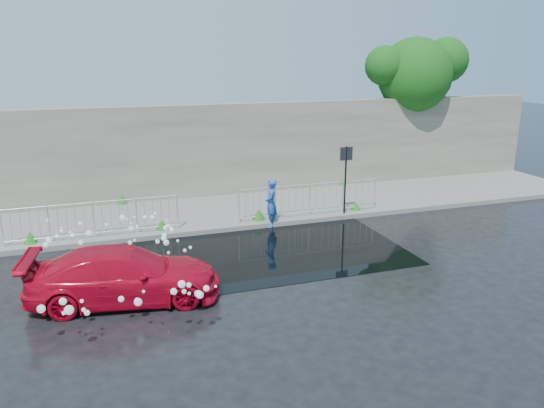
# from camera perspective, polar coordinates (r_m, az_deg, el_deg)

# --- Properties ---
(ground) EXTENTS (90.00, 90.00, 0.00)m
(ground) POSITION_cam_1_polar(r_m,az_deg,el_deg) (14.35, -1.92, -6.60)
(ground) COLOR black
(ground) RESTS_ON ground
(pavement) EXTENTS (30.00, 4.00, 0.15)m
(pavement) POSITION_cam_1_polar(r_m,az_deg,el_deg) (18.89, -6.36, -0.86)
(pavement) COLOR #62625D
(pavement) RESTS_ON ground
(curb) EXTENTS (30.00, 0.25, 0.16)m
(curb) POSITION_cam_1_polar(r_m,az_deg,el_deg) (17.03, -4.88, -2.68)
(curb) COLOR #62625D
(curb) RESTS_ON ground
(retaining_wall) EXTENTS (30.00, 0.60, 3.50)m
(retaining_wall) POSITION_cam_1_polar(r_m,az_deg,el_deg) (20.57, -7.87, 5.70)
(retaining_wall) COLOR #5B584D
(retaining_wall) RESTS_ON pavement
(puddle) EXTENTS (8.00, 5.00, 0.01)m
(puddle) POSITION_cam_1_polar(r_m,az_deg,el_deg) (15.37, -1.23, -5.00)
(puddle) COLOR black
(puddle) RESTS_ON ground
(sign_post) EXTENTS (0.45, 0.06, 2.50)m
(sign_post) POSITION_cam_1_polar(r_m,az_deg,el_deg) (18.11, 7.94, 3.74)
(sign_post) COLOR black
(sign_post) RESTS_ON ground
(tree) EXTENTS (4.80, 3.19, 6.19)m
(tree) POSITION_cam_1_polar(r_m,az_deg,el_deg) (24.19, 15.33, 13.50)
(tree) COLOR #332114
(tree) RESTS_ON ground
(railing_left) EXTENTS (5.05, 0.05, 1.10)m
(railing_left) POSITION_cam_1_polar(r_m,az_deg,el_deg) (16.73, -18.64, -1.47)
(railing_left) COLOR silver
(railing_left) RESTS_ON pavement
(railing_right) EXTENTS (5.05, 0.05, 1.10)m
(railing_right) POSITION_cam_1_polar(r_m,az_deg,el_deg) (18.07, 4.06, 0.60)
(railing_right) COLOR silver
(railing_right) RESTS_ON pavement
(weeds) EXTENTS (12.17, 3.93, 0.37)m
(weeds) POSITION_cam_1_polar(r_m,az_deg,el_deg) (18.24, -7.24, -0.72)
(weeds) COLOR #195717
(weeds) RESTS_ON pavement
(water_spray) EXTENTS (3.69, 5.62, 1.03)m
(water_spray) POSITION_cam_1_polar(r_m,az_deg,el_deg) (13.20, -15.53, -5.71)
(water_spray) COLOR white
(water_spray) RESTS_ON ground
(red_car) EXTENTS (4.51, 2.35, 1.25)m
(red_car) POSITION_cam_1_polar(r_m,az_deg,el_deg) (12.62, -15.60, -7.38)
(red_car) COLOR #B5071F
(red_car) RESTS_ON ground
(person) EXTENTS (0.55, 0.67, 1.59)m
(person) POSITION_cam_1_polar(r_m,az_deg,el_deg) (17.22, -0.09, 0.08)
(person) COLOR #2254AC
(person) RESTS_ON ground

